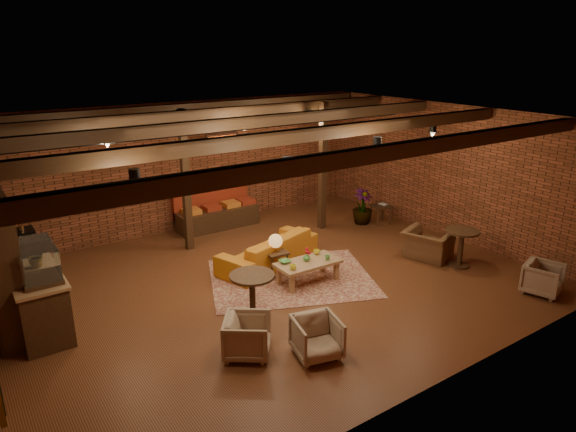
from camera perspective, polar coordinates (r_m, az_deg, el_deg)
floor at (r=10.29m, az=-1.77°, el=-7.40°), size 10.00×10.00×0.00m
ceiling at (r=9.35m, az=-1.97°, el=10.53°), size 10.00×8.00×0.02m
wall_back at (r=13.14m, az=-11.35°, el=5.41°), size 10.00×0.02×3.20m
wall_front at (r=6.89m, az=16.49°, el=-7.14°), size 10.00×0.02×3.20m
wall_right at (r=12.99m, az=17.13°, el=4.80°), size 0.02×8.00×3.20m
ceiling_beams at (r=9.36m, az=-1.96°, el=9.81°), size 9.80×6.40×0.22m
ceiling_pipe at (r=10.77m, az=-6.59°, el=9.60°), size 9.60×0.12×0.12m
post_left at (r=11.66m, az=-11.30°, el=3.76°), size 0.16×0.16×3.20m
post_right at (r=12.84m, az=3.89°, el=5.44°), size 0.16×0.16×3.20m
service_counter at (r=9.60m, az=-26.56°, el=-6.22°), size 0.80×2.50×1.60m
plant_counter at (r=9.64m, az=-26.51°, el=-3.40°), size 0.35×0.39×0.30m
shelving_hutch at (r=9.51m, az=-29.36°, el=-4.26°), size 0.52×2.00×2.40m
banquette at (r=13.27m, az=-7.90°, el=0.80°), size 2.10×0.70×1.00m
service_sign at (r=12.44m, az=-7.33°, el=8.43°), size 0.86×0.06×0.30m
ceiling_spotlights at (r=9.40m, az=-1.95°, el=8.48°), size 6.40×4.40×0.28m
rug at (r=10.46m, az=0.36°, el=-6.91°), size 3.88×3.48×0.01m
sofa at (r=10.95m, az=-2.21°, el=-3.78°), size 2.53×1.58×0.69m
coffee_table at (r=10.15m, az=2.15°, el=-5.34°), size 1.30×0.66×0.69m
side_table_lamp at (r=10.32m, az=-1.40°, el=-3.16°), size 0.46×0.46×0.90m
round_table_left at (r=8.86m, az=-3.99°, el=-8.03°), size 0.77×0.77×0.80m
armchair_a at (r=7.96m, az=-4.55°, el=-12.98°), size 0.91×0.92×0.70m
armchair_b at (r=7.92m, az=3.23°, el=-13.13°), size 0.80×0.77×0.68m
armchair_right at (r=11.68m, az=15.31°, el=-2.57°), size 0.91×1.13×0.85m
side_table_book at (r=13.65m, az=10.29°, el=1.04°), size 0.54×0.54×0.53m
round_table_right at (r=11.40m, az=18.70°, el=-2.79°), size 0.70×0.70×0.82m
armchair_far at (r=10.86m, az=26.49°, el=-6.09°), size 0.79×0.77×0.67m
plant_tall at (r=13.33m, az=8.45°, el=4.85°), size 1.65×1.65×2.79m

